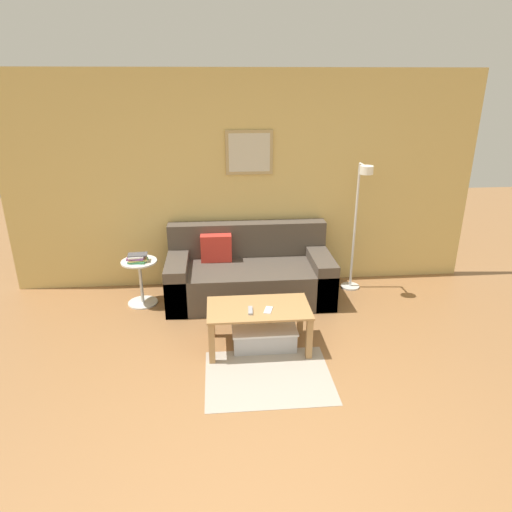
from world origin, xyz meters
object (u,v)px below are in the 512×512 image
object	(u,v)px
book_stack	(137,258)
cell_phone	(268,310)
floor_lamp	(359,217)
remote_control	(250,311)
couch	(249,274)
coffee_table	(259,315)
storage_bin	(264,336)
side_table	(141,278)

from	to	relation	value
book_stack	cell_phone	world-z (taller)	book_stack
floor_lamp	remote_control	distance (m)	1.88
floor_lamp	book_stack	size ratio (longest dim) A/B	6.87
couch	coffee_table	distance (m)	1.11
couch	remote_control	bearing A→B (deg)	-93.49
coffee_table	cell_phone	world-z (taller)	cell_phone
coffee_table	storage_bin	bearing A→B (deg)	18.16
floor_lamp	side_table	bearing A→B (deg)	-177.68
storage_bin	remote_control	world-z (taller)	remote_control
book_stack	remote_control	bearing A→B (deg)	-42.75
couch	side_table	xyz separation A→B (m)	(-1.24, -0.07, 0.03)
couch	floor_lamp	distance (m)	1.44
coffee_table	remote_control	bearing A→B (deg)	-136.93
cell_phone	book_stack	bearing A→B (deg)	158.14
side_table	coffee_table	bearing A→B (deg)	-39.57
book_stack	remote_control	xyz separation A→B (m)	(1.18, -1.09, -0.13)
storage_bin	side_table	bearing A→B (deg)	142.12
remote_control	book_stack	bearing A→B (deg)	140.80
book_stack	cell_phone	bearing A→B (deg)	-38.83
side_table	book_stack	distance (m)	0.25
couch	book_stack	size ratio (longest dim) A/B	8.35
coffee_table	storage_bin	distance (m)	0.25
coffee_table	storage_bin	world-z (taller)	coffee_table
storage_bin	book_stack	xyz separation A→B (m)	(-1.32, 1.00, 0.47)
coffee_table	cell_phone	xyz separation A→B (m)	(0.08, -0.07, 0.08)
couch	coffee_table	xyz separation A→B (m)	(0.01, -1.11, 0.06)
book_stack	coffee_table	bearing A→B (deg)	-38.72
couch	coffee_table	bearing A→B (deg)	-89.41
coffee_table	remote_control	xyz separation A→B (m)	(-0.08, -0.08, 0.09)
storage_bin	cell_phone	size ratio (longest dim) A/B	4.42
coffee_table	side_table	size ratio (longest dim) A/B	1.83
storage_bin	remote_control	xyz separation A→B (m)	(-0.14, -0.10, 0.33)
coffee_table	book_stack	distance (m)	1.64
storage_bin	floor_lamp	size ratio (longest dim) A/B	0.40
coffee_table	floor_lamp	size ratio (longest dim) A/B	0.62
side_table	book_stack	size ratio (longest dim) A/B	2.34
storage_bin	remote_control	distance (m)	0.37
storage_bin	side_table	distance (m)	1.67
couch	storage_bin	distance (m)	1.10
couch	cell_phone	size ratio (longest dim) A/B	13.50
coffee_table	cell_phone	bearing A→B (deg)	-40.48
remote_control	cell_phone	world-z (taller)	remote_control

